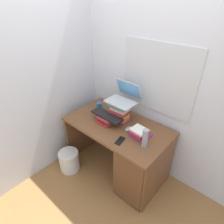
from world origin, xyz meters
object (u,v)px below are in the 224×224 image
water_bottle (145,138)px  cell_phone (120,141)px  book_stack_keyboard_riser (107,119)px  laptop (124,97)px  keyboard (107,116)px  wastebasket (69,161)px  computer_mouse (129,129)px  desk (136,159)px  book_stack_tall (120,111)px  mug (99,106)px  book_stack_side (140,133)px

water_bottle → cell_phone: size_ratio=1.55×
book_stack_keyboard_riser → laptop: laptop is taller
keyboard → wastebasket: (-0.35, -0.40, -0.70)m
book_stack_keyboard_riser → computer_mouse: book_stack_keyboard_riser is taller
desk → wastebasket: size_ratio=4.37×
book_stack_tall → computer_mouse: book_stack_tall is taller
water_bottle → wastebasket: (-0.93, -0.34, -0.71)m
cell_phone → book_stack_keyboard_riser: bearing=143.0°
computer_mouse → mug: 0.59m
laptop → water_bottle: 0.60m
book_stack_side → mug: mug is taller
laptop → water_bottle: (0.50, -0.27, -0.20)m
computer_mouse → water_bottle: (0.29, -0.11, 0.09)m
desk → book_stack_keyboard_riser: 0.59m
keyboard → wastebasket: bearing=-130.2°
cell_phone → wastebasket: (-0.70, -0.23, -0.61)m
desk → book_stack_tall: 0.61m
desk → laptop: laptop is taller
desk → mug: bearing=168.8°
laptop → computer_mouse: laptop is taller
laptop → mug: size_ratio=3.09×
computer_mouse → cell_phone: (0.05, -0.21, -0.01)m
book_stack_side → water_bottle: (0.13, -0.11, 0.06)m
computer_mouse → water_bottle: water_bottle is taller
water_bottle → keyboard: bearing=174.3°
laptop → wastebasket: bearing=-125.5°
desk → book_stack_side: book_stack_side is taller
mug → water_bottle: water_bottle is taller
keyboard → mug: size_ratio=3.73×
keyboard → cell_phone: size_ratio=3.09×
book_stack_tall → book_stack_keyboard_riser: (-0.08, -0.15, -0.08)m
book_stack_keyboard_riser → laptop: 0.35m
keyboard → water_bottle: (0.58, -0.06, 0.01)m
book_stack_keyboard_riser → wastebasket: 0.83m
book_stack_keyboard_riser → mug: mug is taller
laptop → computer_mouse: size_ratio=3.35×
wastebasket → computer_mouse: bearing=34.5°
book_stack_side → laptop: 0.48m
keyboard → wastebasket: size_ratio=1.43×
laptop → wastebasket: size_ratio=1.19×
book_stack_side → cell_phone: size_ratio=1.55×
laptop → wastebasket: (-0.44, -0.61, -0.90)m
book_stack_side → computer_mouse: (-0.15, -0.00, -0.03)m
water_bottle → cell_phone: 0.28m
laptop → cell_phone: bearing=-55.7°
computer_mouse → wastebasket: bearing=-145.5°
laptop → computer_mouse: bearing=-38.2°
book_stack_tall → cell_phone: size_ratio=1.84×
computer_mouse → cell_phone: size_ratio=0.76×
book_stack_keyboard_riser → computer_mouse: bearing=9.5°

